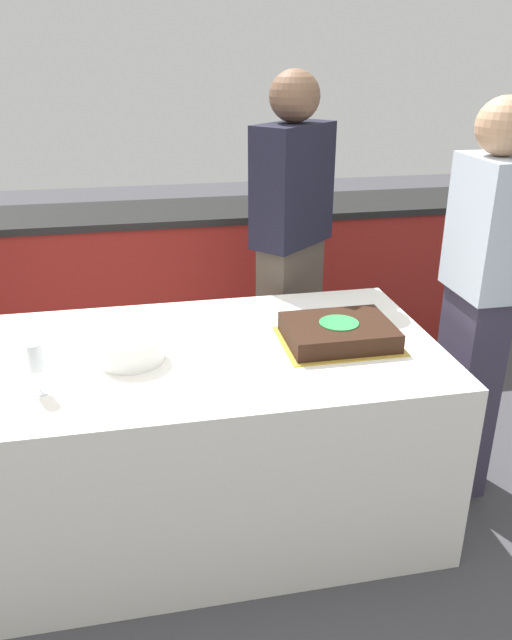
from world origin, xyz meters
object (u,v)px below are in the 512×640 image
object	(u,v)px
person_seated_right	(478,301)
plate_stack	(130,349)
wine_glass	(36,361)
person_cutting_cake	(291,251)
cake	(338,332)

from	to	relation	value
person_seated_right	plate_stack	bearing A→B (deg)	-88.27
wine_glass	person_cutting_cake	bearing A→B (deg)	40.75
plate_stack	wine_glass	bearing A→B (deg)	-149.67
person_cutting_cake	plate_stack	bearing A→B (deg)	2.65
cake	person_seated_right	size ratio (longest dim) A/B	0.27
cake	person_cutting_cake	xyz separation A→B (m)	(0.00, 0.74, 0.10)
person_seated_right	cake	bearing A→B (deg)	-86.54
cake	plate_stack	xyz separation A→B (m)	(-0.77, -0.01, 0.01)
person_cutting_cake	cake	bearing A→B (deg)	48.64
person_cutting_cake	person_seated_right	xyz separation A→B (m)	(0.59, -0.71, -0.03)
wine_glass	person_seated_right	distance (m)	1.67
cake	plate_stack	distance (m)	0.77
cake	plate_stack	size ratio (longest dim) A/B	1.85
person_cutting_cake	wine_glass	bearing A→B (deg)	-0.61
wine_glass	person_cutting_cake	distance (m)	1.41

